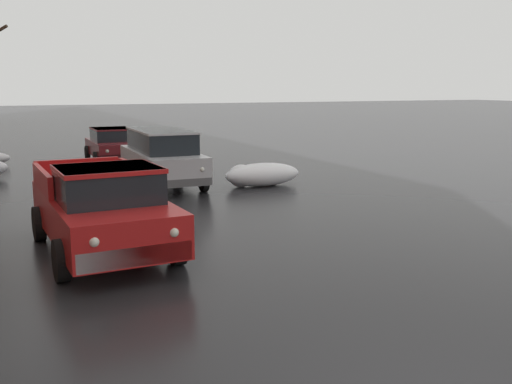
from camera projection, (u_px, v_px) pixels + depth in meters
snow_bank_along_left_kerb at (145, 138)px, 31.66m from camera, size 2.28×0.90×0.83m
snow_bank_near_corner_right at (163, 145)px, 28.99m from camera, size 1.97×0.94×0.59m
snow_bank_far_right_pile at (260, 175)px, 18.60m from camera, size 2.56×1.09×0.74m
pickup_truck_red_approaching_near_lane at (103, 209)px, 11.02m from camera, size 2.37×4.97×1.76m
suv_silver_parked_kerbside_close at (162, 155)px, 18.51m from camera, size 2.08×4.88×1.82m
sedan_maroon_parked_kerbside_mid at (113, 144)px, 24.56m from camera, size 2.03×4.07×1.42m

